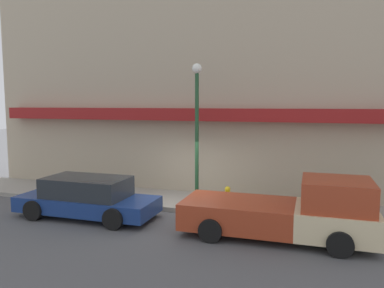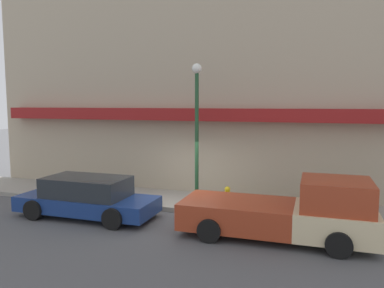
% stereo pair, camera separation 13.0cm
% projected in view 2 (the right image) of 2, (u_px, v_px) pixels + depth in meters
% --- Properties ---
extents(ground_plane, '(80.00, 80.00, 0.00)m').
position_uv_depth(ground_plane, '(177.00, 213.00, 13.31)').
color(ground_plane, '#4C4C4F').
extents(sidewalk, '(36.00, 2.57, 0.17)m').
position_uv_depth(sidewalk, '(189.00, 202.00, 14.51)').
color(sidewalk, gray).
rests_on(sidewalk, ground).
extents(building, '(19.80, 3.80, 9.78)m').
position_uv_depth(building, '(209.00, 81.00, 16.59)').
color(building, tan).
rests_on(building, ground).
extents(pickup_truck, '(5.46, 2.23, 1.80)m').
position_uv_depth(pickup_truck, '(289.00, 212.00, 10.71)').
color(pickup_truck, beige).
rests_on(pickup_truck, ground).
extents(parked_car, '(4.84, 2.00, 1.38)m').
position_uv_depth(parked_car, '(87.00, 197.00, 12.82)').
color(parked_car, navy).
rests_on(parked_car, ground).
extents(fire_hydrant, '(0.22, 0.22, 0.74)m').
position_uv_depth(fire_hydrant, '(227.00, 197.00, 13.44)').
color(fire_hydrant, yellow).
rests_on(fire_hydrant, sidewalk).
extents(street_lamp, '(0.36, 0.36, 5.13)m').
position_uv_depth(street_lamp, '(197.00, 116.00, 13.51)').
color(street_lamp, '#1E4728').
rests_on(street_lamp, sidewalk).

